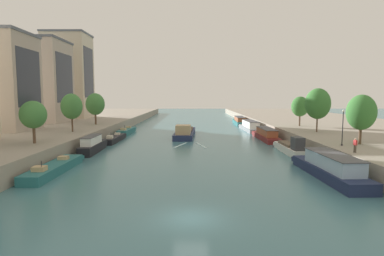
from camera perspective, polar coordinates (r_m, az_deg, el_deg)
The scene contains 24 objects.
ground_plane at distance 23.27m, azimuth -0.12°, elevation -15.89°, with size 400.00×400.00×0.00m, color #42757F.
quay_left at distance 84.63m, azimuth -24.47°, elevation 0.18°, with size 36.00×170.00×2.33m, color gray.
quay_right at distance 84.58m, azimuth 24.51°, elevation 0.18°, with size 36.00×170.00×2.33m, color gray.
barge_midriver at distance 68.18m, azimuth -1.21°, elevation -0.77°, with size 4.61×18.67×2.89m.
wake_behind_barge at distance 55.99m, azimuth -0.16°, elevation -3.07°, with size 5.59×6.02×0.03m.
moored_boat_left_near at distance 39.27m, azimuth -23.33°, elevation -6.56°, with size 2.36×12.81×2.11m.
moored_boat_left_gap_after at distance 51.09m, azimuth -17.34°, elevation -2.96°, with size 2.07×10.14×2.61m.
moored_boat_left_far at distance 62.48m, azimuth -13.68°, elevation -1.85°, with size 2.23×11.61×2.08m.
moored_boat_left_upstream at distance 74.65m, azimuth -11.59°, elevation -0.53°, with size 2.51×11.02×2.22m.
moored_boat_right_near at distance 36.64m, azimuth 23.57°, elevation -6.52°, with size 3.46×14.48×2.66m.
moored_boat_right_end at distance 50.19m, azimuth 17.28°, elevation -3.39°, with size 1.99×11.56×2.87m.
moored_boat_right_lone at distance 64.65m, azimuth 13.17°, elevation -1.18°, with size 2.69×15.38×2.35m.
moored_boat_right_gap_after at distance 80.84m, azimuth 10.43°, elevation 0.29°, with size 3.40×15.80×2.54m.
moored_boat_right_midway at distance 99.37m, azimuth 8.58°, elevation 1.27°, with size 3.42×16.90×2.35m.
tree_left_far at distance 46.91m, azimuth -26.55°, elevation 2.14°, with size 3.42×3.42×5.66m.
tree_left_past_mid at distance 59.56m, azimuth -20.73°, elevation 3.64°, with size 3.66×3.66×6.72m.
tree_left_third at distance 73.86m, azimuth -16.92°, elevation 4.11°, with size 4.13×4.13×6.93m.
tree_right_past_mid at distance 46.69m, azimuth 28.17°, elevation 2.48°, with size 3.69×3.69×6.47m.
tree_right_third at distance 59.65m, azimuth 21.70°, elevation 4.07°, with size 4.32×4.32×7.64m.
tree_right_second at distance 70.46m, azimuth 18.89°, elevation 3.67°, with size 3.56×3.56×6.20m.
lamppost_right_bank at distance 44.41m, azimuth 25.49°, elevation 0.32°, with size 0.28×0.28×4.55m.
building_left_middle at distance 84.63m, azimuth -25.04°, elevation 7.63°, with size 10.62×12.42×19.68m.
building_left_corner at distance 99.34m, azimuth -21.19°, elevation 8.71°, with size 11.98×10.55×24.17m.
person_on_quay at distance 39.71m, azimuth 27.30°, elevation -2.62°, with size 0.31×0.50×1.62m.
Camera 1 is at (0.07, -21.64, 8.57)m, focal length 29.72 mm.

